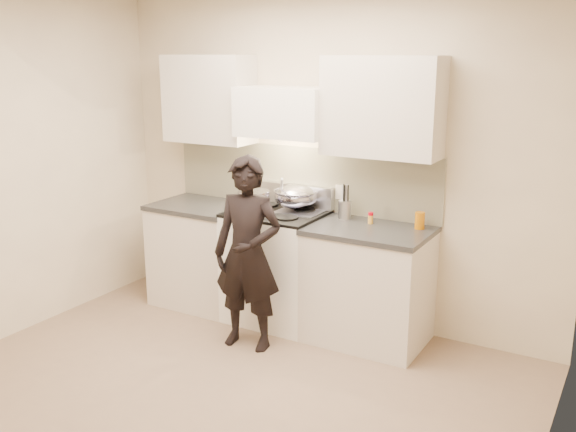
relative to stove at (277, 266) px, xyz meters
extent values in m
plane|color=#80674E|center=(0.30, -1.42, -0.47)|extent=(4.00, 4.00, 0.00)
cube|color=beige|center=(0.30, 0.33, 0.88)|extent=(4.00, 0.04, 2.70)
cube|color=beige|center=(2.30, -1.42, 0.88)|extent=(0.04, 3.50, 2.70)
cube|color=#F0EABE|center=(0.05, 0.31, 0.71)|extent=(2.50, 0.02, 0.53)
cube|color=silver|center=(0.00, 0.28, 0.56)|extent=(0.76, 0.08, 0.20)
cube|color=white|center=(0.00, 0.13, 1.28)|extent=(0.76, 0.40, 0.40)
cylinder|color=#B5B1C9|center=(0.00, -0.05, 1.10)|extent=(0.66, 0.02, 0.02)
cube|color=beige|center=(0.83, 0.16, 1.35)|extent=(0.90, 0.33, 0.75)
cube|color=beige|center=(-0.78, 0.16, 1.35)|extent=(0.80, 0.33, 0.75)
cube|color=silver|center=(0.43, 0.30, 0.63)|extent=(0.08, 0.01, 0.12)
cube|color=white|center=(0.00, 0.00, -0.01)|extent=(0.76, 0.65, 0.92)
cube|color=black|center=(0.00, 0.00, 0.46)|extent=(0.76, 0.65, 0.02)
cube|color=#B1B0BF|center=(0.16, 0.12, 0.47)|extent=(0.36, 0.34, 0.01)
cylinder|color=#B5B1C9|center=(0.00, -0.29, 0.31)|extent=(0.62, 0.02, 0.02)
cylinder|color=black|center=(-0.18, -0.15, 0.48)|extent=(0.18, 0.18, 0.01)
cylinder|color=black|center=(0.18, -0.15, 0.48)|extent=(0.18, 0.18, 0.01)
cylinder|color=black|center=(-0.18, 0.15, 0.48)|extent=(0.18, 0.18, 0.01)
cylinder|color=black|center=(0.18, 0.15, 0.48)|extent=(0.18, 0.18, 0.01)
cube|color=beige|center=(0.83, 0.00, -0.03)|extent=(0.90, 0.65, 0.88)
cube|color=black|center=(0.83, 0.00, 0.43)|extent=(0.92, 0.67, 0.04)
cube|color=beige|center=(-0.78, 0.00, -0.03)|extent=(0.80, 0.65, 0.88)
cube|color=black|center=(-0.78, 0.00, 0.43)|extent=(0.82, 0.67, 0.04)
ellipsoid|color=#B5B1C9|center=(0.10, 0.14, 0.58)|extent=(0.36, 0.36, 0.20)
torus|color=#B5B1C9|center=(0.10, 0.14, 0.63)|extent=(0.38, 0.38, 0.02)
ellipsoid|color=#CFB691|center=(0.10, 0.14, 0.57)|extent=(0.21, 0.21, 0.09)
cylinder|color=silver|center=(0.05, -0.01, 0.69)|extent=(0.16, 0.24, 0.19)
cylinder|color=#B5B1C9|center=(-0.14, -0.14, 0.57)|extent=(0.34, 0.34, 0.17)
cube|color=#B5B1C9|center=(-0.28, -0.08, 0.64)|extent=(0.06, 0.05, 0.01)
cube|color=#B5B1C9|center=(0.01, -0.21, 0.64)|extent=(0.06, 0.05, 0.01)
cylinder|color=silver|center=(0.54, 0.17, 0.52)|extent=(0.10, 0.10, 0.15)
cylinder|color=black|center=(0.56, 0.17, 0.59)|extent=(0.01, 0.01, 0.26)
cylinder|color=silver|center=(0.55, 0.19, 0.59)|extent=(0.01, 0.01, 0.26)
cylinder|color=silver|center=(0.53, 0.19, 0.59)|extent=(0.01, 0.01, 0.26)
cylinder|color=black|center=(0.52, 0.18, 0.59)|extent=(0.01, 0.01, 0.26)
cylinder|color=silver|center=(0.51, 0.16, 0.59)|extent=(0.01, 0.01, 0.26)
cylinder|color=silver|center=(0.52, 0.15, 0.59)|extent=(0.01, 0.01, 0.26)
cylinder|color=black|center=(0.54, 0.14, 0.59)|extent=(0.01, 0.01, 0.26)
cylinder|color=silver|center=(0.56, 0.15, 0.59)|extent=(0.01, 0.01, 0.26)
cylinder|color=gold|center=(0.78, 0.12, 0.48)|extent=(0.04, 0.04, 0.07)
cylinder|color=#B80010|center=(0.78, 0.12, 0.52)|extent=(0.04, 0.04, 0.02)
cylinder|color=#B86404|center=(1.16, 0.17, 0.51)|extent=(0.07, 0.07, 0.13)
imported|color=black|center=(0.07, -0.55, 0.27)|extent=(0.59, 0.43, 1.49)
camera|label=1|loc=(2.64, -4.40, 1.76)|focal=40.00mm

